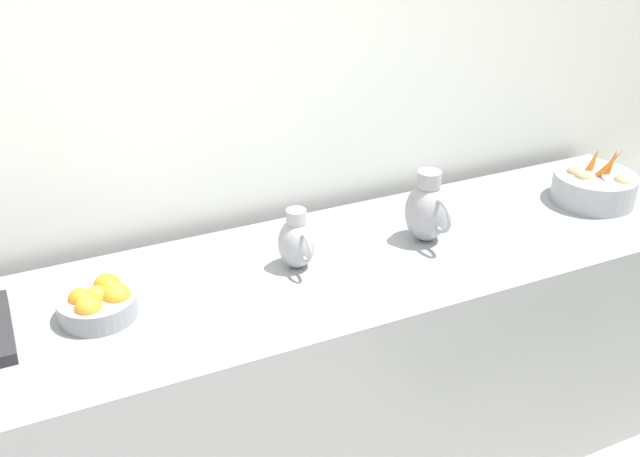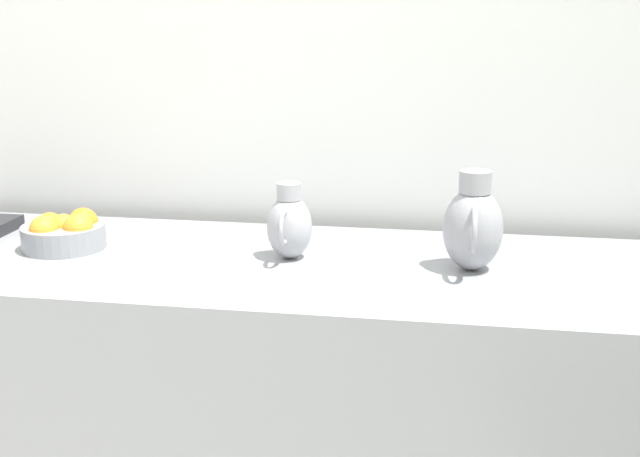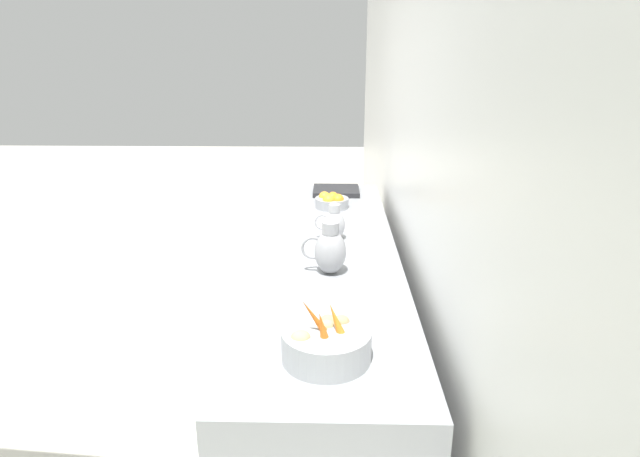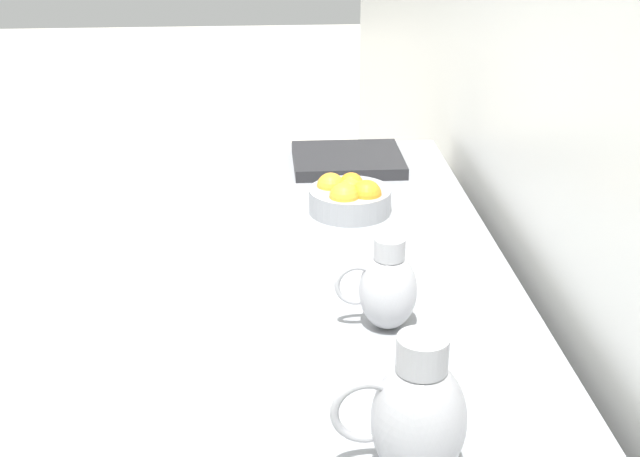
% 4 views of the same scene
% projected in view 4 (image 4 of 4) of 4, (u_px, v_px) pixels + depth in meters
% --- Properties ---
extents(orange_bowl, '(0.23, 0.23, 0.11)m').
position_uv_depth(orange_bowl, '(349.00, 197.00, 2.39)').
color(orange_bowl, gray).
rests_on(orange_bowl, prep_counter).
extents(metal_pitcher_tall, '(0.21, 0.15, 0.25)m').
position_uv_depth(metal_pitcher_tall, '(417.00, 416.00, 1.36)').
color(metal_pitcher_tall, '#939399').
rests_on(metal_pitcher_tall, prep_counter).
extents(metal_pitcher_short, '(0.17, 0.12, 0.20)m').
position_uv_depth(metal_pitcher_short, '(387.00, 288.00, 1.80)').
color(metal_pitcher_short, '#A3A3A8').
rests_on(metal_pitcher_short, prep_counter).
extents(counter_sink_basin, '(0.34, 0.30, 0.04)m').
position_uv_depth(counter_sink_basin, '(348.00, 160.00, 2.76)').
color(counter_sink_basin, '#232326').
rests_on(counter_sink_basin, prep_counter).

